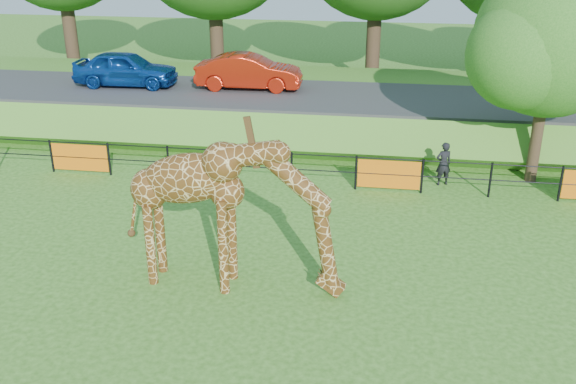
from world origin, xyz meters
name	(u,v)px	position (x,y,z in m)	size (l,w,h in m)	color
ground	(233,334)	(0.00, 0.00, 0.00)	(90.00, 90.00, 0.00)	#326118
giraffe	(233,214)	(-0.37, 1.85, 1.77)	(4.97, 0.91, 3.55)	#512F10
perimeter_fence	(292,169)	(0.00, 8.00, 0.55)	(28.07, 0.10, 1.10)	black
embankment	(318,104)	(0.00, 15.50, 0.65)	(40.00, 9.00, 1.30)	#326118
road	(314,96)	(0.00, 14.00, 1.36)	(40.00, 5.00, 0.12)	#313133
car_blue	(126,69)	(-7.82, 14.32, 2.13)	(1.69, 4.19, 1.43)	#1447A5
car_red	(249,72)	(-2.73, 14.59, 2.12)	(1.47, 4.23, 1.39)	#AE1F0C
visitor	(443,164)	(4.67, 8.82, 0.70)	(0.51, 0.33, 1.39)	black
tree_east	(554,46)	(7.60, 9.63, 4.28)	(5.40, 4.71, 6.76)	black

